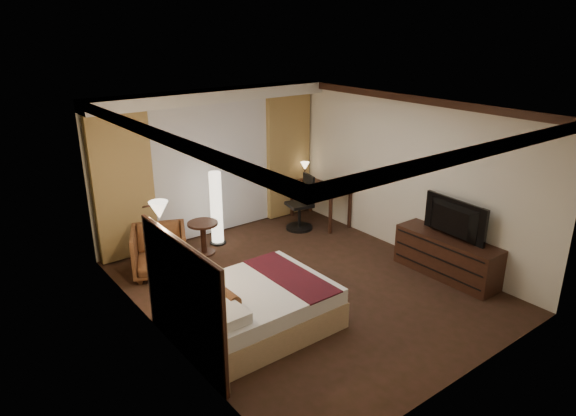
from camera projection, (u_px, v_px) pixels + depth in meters
floor at (304, 286)px, 7.83m from camera, size 4.50×5.50×0.01m
ceiling at (306, 108)px, 6.91m from camera, size 4.50×5.50×0.01m
back_wall at (210, 163)px, 9.42m from camera, size 4.50×0.02×2.70m
left_wall at (158, 241)px, 6.08m from camera, size 0.02×5.50×2.70m
right_wall at (408, 176)px, 8.66m from camera, size 0.02×5.50×2.70m
crown_molding at (306, 113)px, 6.93m from camera, size 4.50×5.50×0.12m
soffit at (214, 96)px, 8.81m from camera, size 4.50×0.50×0.20m
curtain_sheer at (213, 169)px, 9.40m from camera, size 2.48×0.04×2.45m
curtain_left_drape at (123, 187)px, 8.38m from camera, size 1.00×0.14×2.45m
curtain_right_drape at (288, 156)px, 10.32m from camera, size 1.00×0.14×2.45m
wall_sconce at (159, 210)px, 6.30m from camera, size 0.24×0.24×0.24m
bed at (255, 308)px, 6.69m from camera, size 1.95×1.52×0.57m
headboard at (184, 300)px, 5.97m from camera, size 0.12×1.82×1.50m
armchair at (160, 249)px, 8.08m from camera, size 1.07×1.04×0.85m
side_table at (203, 238)px, 8.84m from camera, size 0.52×0.52×0.57m
floor_lamp at (216, 208)px, 9.11m from camera, size 0.29×0.29×1.36m
desk at (320, 204)px, 10.23m from camera, size 0.55×1.27×0.75m
desk_lamp at (305, 172)px, 10.40m from camera, size 0.18×0.18×0.34m
office_chair at (299, 203)px, 9.81m from camera, size 0.61×0.61×1.08m
dresser at (447, 256)px, 8.05m from camera, size 0.50×1.69×0.66m
television at (450, 218)px, 7.81m from camera, size 0.74×1.19×0.15m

